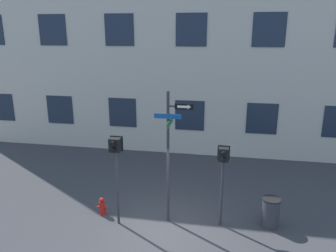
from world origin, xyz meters
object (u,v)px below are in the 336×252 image
object	(u,v)px
trash_bin	(270,212)
street_sign_pole	(170,149)
pedestrian_signal_right	(223,165)
fire_hydrant	(102,206)
pedestrian_signal_left	(116,156)

from	to	relation	value
trash_bin	street_sign_pole	bearing A→B (deg)	-174.93
pedestrian_signal_right	fire_hydrant	xyz separation A→B (m)	(-3.95, -0.08, -1.79)
pedestrian_signal_left	pedestrian_signal_right	bearing A→B (deg)	8.67
pedestrian_signal_right	fire_hydrant	world-z (taller)	pedestrian_signal_right
street_sign_pole	trash_bin	world-z (taller)	street_sign_pole
pedestrian_signal_right	fire_hydrant	size ratio (longest dim) A/B	4.27
fire_hydrant	trash_bin	xyz separation A→B (m)	(5.50, 0.31, 0.19)
trash_bin	fire_hydrant	bearing A→B (deg)	-176.78
street_sign_pole	fire_hydrant	xyz separation A→B (m)	(-2.32, -0.03, -2.22)
street_sign_pole	pedestrian_signal_left	distance (m)	1.67
pedestrian_signal_left	pedestrian_signal_right	xyz separation A→B (m)	(3.24, 0.49, -0.24)
street_sign_pole	trash_bin	bearing A→B (deg)	5.07
street_sign_pole	pedestrian_signal_right	size ratio (longest dim) A/B	1.62
pedestrian_signal_left	fire_hydrant	world-z (taller)	pedestrian_signal_left
fire_hydrant	trash_bin	world-z (taller)	trash_bin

